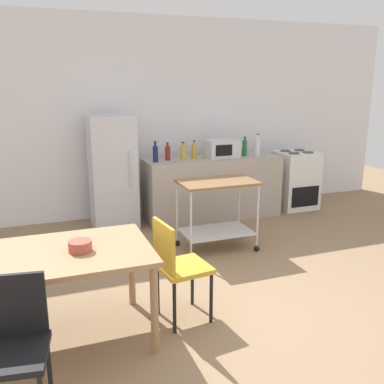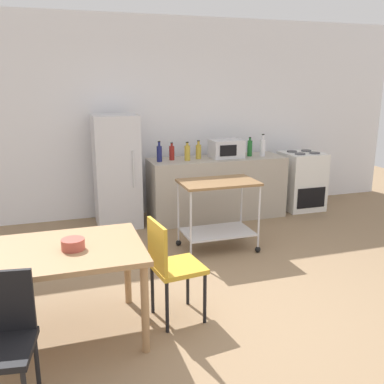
# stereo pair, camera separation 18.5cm
# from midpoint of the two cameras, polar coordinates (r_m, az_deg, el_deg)

# --- Properties ---
(ground_plane) EXTENTS (12.00, 12.00, 0.00)m
(ground_plane) POSITION_cam_midpoint_polar(r_m,az_deg,el_deg) (3.95, 6.10, -15.68)
(ground_plane) COLOR #8C7051
(back_wall) EXTENTS (8.40, 0.12, 2.90)m
(back_wall) POSITION_cam_midpoint_polar(r_m,az_deg,el_deg) (6.48, -5.23, 9.80)
(back_wall) COLOR white
(back_wall) RESTS_ON ground_plane
(kitchen_counter) EXTENTS (2.00, 0.64, 0.90)m
(kitchen_counter) POSITION_cam_midpoint_polar(r_m,az_deg,el_deg) (6.34, 4.15, 0.55)
(kitchen_counter) COLOR #A89E8E
(kitchen_counter) RESTS_ON ground_plane
(dining_table) EXTENTS (1.50, 0.90, 0.75)m
(dining_table) POSITION_cam_midpoint_polar(r_m,az_deg,el_deg) (3.42, -17.75, -8.75)
(dining_table) COLOR #A37A51
(dining_table) RESTS_ON ground_plane
(chair_mustard) EXTENTS (0.45, 0.45, 0.89)m
(chair_mustard) POSITION_cam_midpoint_polar(r_m,az_deg,el_deg) (3.59, -1.39, -9.50)
(chair_mustard) COLOR gold
(chair_mustard) RESTS_ON ground_plane
(chair_black) EXTENTS (0.45, 0.45, 0.89)m
(chair_black) POSITION_cam_midpoint_polar(r_m,az_deg,el_deg) (2.86, -22.56, -17.49)
(chair_black) COLOR black
(chair_black) RESTS_ON ground_plane
(stove_oven) EXTENTS (0.60, 0.61, 0.92)m
(stove_oven) POSITION_cam_midpoint_polar(r_m,az_deg,el_deg) (7.02, 15.13, 1.47)
(stove_oven) COLOR white
(stove_oven) RESTS_ON ground_plane
(refrigerator) EXTENTS (0.60, 0.63, 1.55)m
(refrigerator) POSITION_cam_midpoint_polar(r_m,az_deg,el_deg) (5.99, -9.15, 2.75)
(refrigerator) COLOR silver
(refrigerator) RESTS_ON ground_plane
(kitchen_cart) EXTENTS (0.91, 0.57, 0.85)m
(kitchen_cart) POSITION_cam_midpoint_polar(r_m,az_deg,el_deg) (5.08, 4.54, -1.58)
(kitchen_cart) COLOR brown
(kitchen_cart) RESTS_ON ground_plane
(bottle_wine) EXTENTS (0.07, 0.07, 0.29)m
(bottle_wine) POSITION_cam_midpoint_polar(r_m,az_deg,el_deg) (5.93, -3.49, 5.19)
(bottle_wine) COLOR navy
(bottle_wine) RESTS_ON kitchen_counter
(bottle_soy_sauce) EXTENTS (0.07, 0.07, 0.25)m
(bottle_soy_sauce) POSITION_cam_midpoint_polar(r_m,az_deg,el_deg) (6.06, -1.84, 5.28)
(bottle_soy_sauce) COLOR maroon
(bottle_soy_sauce) RESTS_ON kitchen_counter
(bottle_vinegar) EXTENTS (0.08, 0.08, 0.26)m
(bottle_vinegar) POSITION_cam_midpoint_polar(r_m,az_deg,el_deg) (6.02, 0.25, 5.28)
(bottle_vinegar) COLOR gold
(bottle_vinegar) RESTS_ON kitchen_counter
(bottle_sesame_oil) EXTENTS (0.08, 0.08, 0.27)m
(bottle_sesame_oil) POSITION_cam_midpoint_polar(r_m,az_deg,el_deg) (6.16, 1.73, 5.46)
(bottle_sesame_oil) COLOR gold
(bottle_sesame_oil) RESTS_ON kitchen_counter
(microwave) EXTENTS (0.46, 0.35, 0.26)m
(microwave) POSITION_cam_midpoint_polar(r_m,az_deg,el_deg) (6.28, 5.45, 5.78)
(microwave) COLOR silver
(microwave) RESTS_ON kitchen_counter
(bottle_olive_oil) EXTENTS (0.07, 0.07, 0.28)m
(bottle_olive_oil) POSITION_cam_midpoint_polar(r_m,az_deg,el_deg) (6.44, 8.54, 5.84)
(bottle_olive_oil) COLOR #1E6628
(bottle_olive_oil) RESTS_ON kitchen_counter
(bottle_sparkling_water) EXTENTS (0.08, 0.08, 0.33)m
(bottle_sparkling_water) POSITION_cam_midpoint_polar(r_m,az_deg,el_deg) (6.47, 10.24, 5.92)
(bottle_sparkling_water) COLOR silver
(bottle_sparkling_water) RESTS_ON kitchen_counter
(fruit_bowl) EXTENTS (0.18, 0.18, 0.08)m
(fruit_bowl) POSITION_cam_midpoint_polar(r_m,az_deg,el_deg) (3.34, -14.07, -6.80)
(fruit_bowl) COLOR #B24C3F
(fruit_bowl) RESTS_ON dining_table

